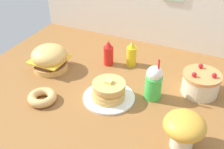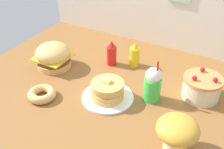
% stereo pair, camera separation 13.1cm
% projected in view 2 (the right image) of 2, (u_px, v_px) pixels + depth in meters
% --- Properties ---
extents(ground_plane, '(2.35, 1.90, 0.02)m').
position_uv_depth(ground_plane, '(107.00, 94.00, 2.11)').
color(ground_plane, brown).
extents(burger, '(0.30, 0.30, 0.22)m').
position_uv_depth(burger, '(53.00, 56.00, 2.38)').
color(burger, '#DBA859').
rests_on(burger, ground_plane).
extents(pancake_stack, '(0.39, 0.39, 0.17)m').
position_uv_depth(pancake_stack, '(107.00, 92.00, 2.03)').
color(pancake_stack, white).
rests_on(pancake_stack, ground_plane).
extents(layer_cake, '(0.28, 0.28, 0.21)m').
position_uv_depth(layer_cake, '(202.00, 87.00, 2.03)').
color(layer_cake, beige).
rests_on(layer_cake, ground_plane).
extents(ketchup_bottle, '(0.09, 0.09, 0.23)m').
position_uv_depth(ketchup_bottle, '(112.00, 54.00, 2.41)').
color(ketchup_bottle, red).
rests_on(ketchup_bottle, ground_plane).
extents(mustard_bottle, '(0.09, 0.09, 0.23)m').
position_uv_depth(mustard_bottle, '(135.00, 55.00, 2.39)').
color(mustard_bottle, yellow).
rests_on(mustard_bottle, ground_plane).
extents(cream_soda_cup, '(0.13, 0.13, 0.34)m').
position_uv_depth(cream_soda_cup, '(153.00, 84.00, 1.98)').
color(cream_soda_cup, green).
rests_on(cream_soda_cup, ground_plane).
extents(donut_pink_glaze, '(0.21, 0.21, 0.06)m').
position_uv_depth(donut_pink_glaze, '(42.00, 94.00, 2.05)').
color(donut_pink_glaze, tan).
rests_on(donut_pink_glaze, ground_plane).
extents(mushroom_stool, '(0.25, 0.25, 0.24)m').
position_uv_depth(mushroom_stool, '(177.00, 132.00, 1.57)').
color(mushroom_stool, beige).
rests_on(mushroom_stool, ground_plane).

